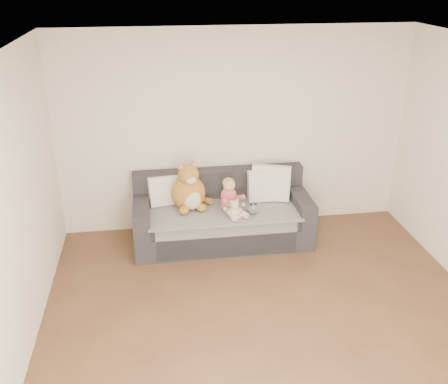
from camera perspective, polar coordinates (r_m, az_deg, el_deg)
name	(u,v)px	position (r m, az deg, el deg)	size (l,w,h in m)	color
room_shell	(273,201)	(4.51, 5.59, -0.99)	(5.00, 5.00, 5.00)	brown
sofa	(222,217)	(6.36, -0.25, -2.91)	(2.20, 0.94, 0.85)	#25252A
cushion_left	(165,190)	(6.30, -6.76, 0.18)	(0.43, 0.26, 0.38)	white
cushion_right_back	(265,186)	(6.38, 4.69, 0.72)	(0.43, 0.20, 0.41)	white
cushion_right_front	(271,183)	(6.41, 5.40, 1.06)	(0.53, 0.37, 0.46)	white
toddler	(230,198)	(6.07, 0.69, -0.68)	(0.31, 0.45, 0.44)	#C05B43
plush_cat	(189,190)	(6.15, -4.01, 0.20)	(0.52, 0.49, 0.65)	#B57628
teddy_bear	(234,211)	(5.94, 1.21, -2.14)	(0.19, 0.15, 0.25)	#C6AD89
plush_cow	(253,209)	(6.07, 3.28, -1.90)	(0.13, 0.20, 0.16)	white
sippy_cup	(233,210)	(6.06, 1.04, -2.02)	(0.10, 0.06, 0.11)	#5E338D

